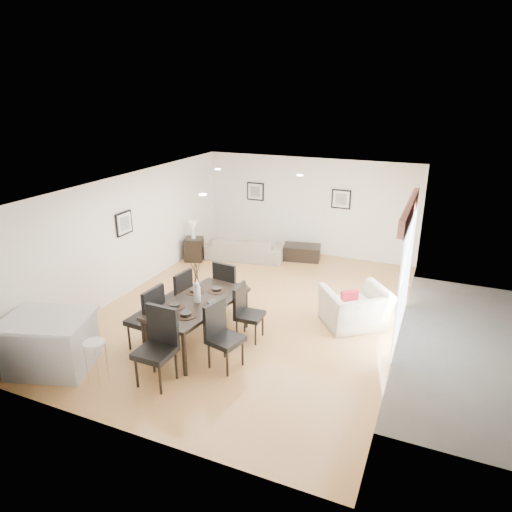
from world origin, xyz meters
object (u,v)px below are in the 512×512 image
at_px(side_table, 194,249).
at_px(kitchen_island, 50,343).
at_px(dining_chair_head, 159,341).
at_px(dining_chair_foot, 228,285).
at_px(dining_chair_wfar, 179,295).
at_px(bar_stool, 94,348).
at_px(sofa, 245,248).
at_px(dining_table, 198,306).
at_px(coffee_table, 302,252).
at_px(dining_chair_enear, 221,332).
at_px(armchair, 355,308).
at_px(dining_chair_efar, 245,309).
at_px(dining_chair_wnear, 149,315).

relative_size(side_table, kitchen_island, 0.39).
relative_size(dining_chair_head, dining_chair_foot, 1.08).
xyz_separation_m(dining_chair_wfar, kitchen_island, (-1.14, -2.17, -0.15)).
bearing_deg(bar_stool, kitchen_island, 180.00).
relative_size(sofa, kitchen_island, 1.31).
height_order(dining_table, dining_chair_head, dining_chair_head).
relative_size(dining_chair_head, coffee_table, 1.26).
xyz_separation_m(dining_chair_enear, kitchen_island, (-2.56, -1.20, -0.15)).
bearing_deg(dining_chair_foot, armchair, -162.21).
relative_size(armchair, dining_chair_efar, 1.13).
bearing_deg(dining_chair_wfar, coffee_table, 172.52).
distance_m(dining_chair_foot, kitchen_island, 3.46).
bearing_deg(dining_chair_enear, dining_table, 69.63).
xyz_separation_m(dining_table, kitchen_island, (-1.85, -1.68, -0.27)).
height_order(dining_chair_enear, bar_stool, dining_chair_enear).
height_order(dining_chair_efar, coffee_table, dining_chair_efar).
distance_m(dining_chair_wnear, dining_chair_enear, 1.41).
height_order(coffee_table, bar_stool, bar_stool).
distance_m(side_table, kitchen_island, 5.44).
bearing_deg(bar_stool, dining_chair_wfar, 84.96).
bearing_deg(kitchen_island, dining_chair_wnear, 28.11).
bearing_deg(dining_table, dining_chair_wfar, 152.98).
distance_m(dining_table, bar_stool, 1.91).
height_order(sofa, dining_chair_foot, dining_chair_foot).
bearing_deg(side_table, dining_chair_enear, -54.67).
distance_m(dining_chair_wfar, dining_chair_enear, 1.72).
relative_size(dining_chair_foot, bar_stool, 1.61).
height_order(sofa, bar_stool, bar_stool).
bearing_deg(kitchen_island, sofa, 65.01).
bearing_deg(armchair, dining_chair_wfar, -15.87).
bearing_deg(armchair, dining_chair_foot, -25.75).
bearing_deg(coffee_table, dining_chair_efar, -96.80).
xyz_separation_m(sofa, armchair, (3.57, -2.63, 0.08)).
xyz_separation_m(coffee_table, kitchen_island, (-2.25, -6.63, 0.28)).
bearing_deg(sofa, dining_chair_head, 89.53).
distance_m(sofa, bar_stool, 6.08).
bearing_deg(dining_chair_head, kitchen_island, -165.58).
xyz_separation_m(sofa, dining_chair_efar, (1.76, -3.89, 0.28)).
height_order(dining_chair_efar, bar_stool, dining_chair_efar).
xyz_separation_m(dining_chair_efar, coffee_table, (-0.31, 4.45, -0.39)).
distance_m(dining_chair_wfar, dining_chair_foot, 1.03).
height_order(dining_chair_wfar, coffee_table, dining_chair_wfar).
bearing_deg(kitchen_island, dining_chair_wfar, 44.88).
distance_m(armchair, bar_stool, 4.86).
distance_m(dining_table, dining_chair_enear, 0.87).
relative_size(sofa, side_table, 3.37).
xyz_separation_m(dining_table, dining_chair_wnear, (-0.70, -0.51, -0.08)).
relative_size(dining_chair_wnear, dining_chair_wfar, 1.06).
relative_size(dining_chair_efar, coffee_table, 1.06).
height_order(dining_table, dining_chair_efar, dining_chair_efar).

